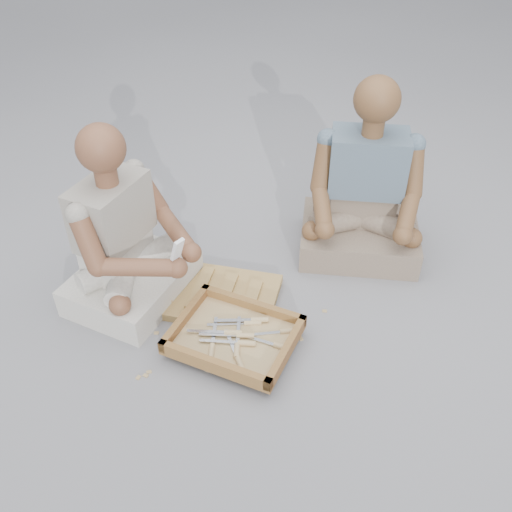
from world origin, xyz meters
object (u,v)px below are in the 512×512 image
at_px(craftsman, 125,244).
at_px(carved_panel, 214,295).
at_px(tool_tray, 234,336).
at_px(companion, 364,198).

bearing_deg(craftsman, carved_panel, 110.72).
xyz_separation_m(carved_panel, tool_tray, (0.20, -0.22, 0.04)).
bearing_deg(tool_tray, carved_panel, 131.95).
bearing_deg(carved_panel, craftsman, -162.80).
bearing_deg(carved_panel, tool_tray, -48.05).
distance_m(tool_tray, companion, 0.90).
relative_size(tool_tray, craftsman, 0.60).
height_order(tool_tray, craftsman, craftsman).
height_order(carved_panel, tool_tray, tool_tray).
distance_m(carved_panel, tool_tray, 0.30).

